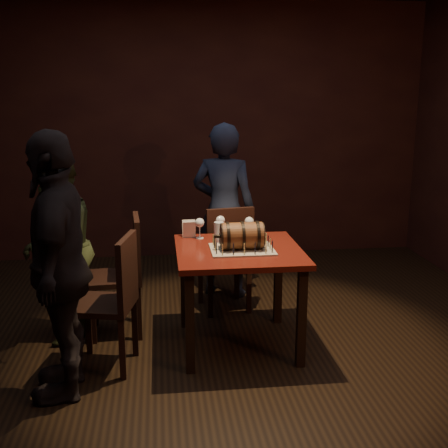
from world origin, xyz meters
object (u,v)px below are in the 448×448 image
object	(u,v)px
barrel_cake	(242,236)
person_left_front	(59,266)
chair_back	(227,253)
chair_left_front	(114,295)
pub_table	(239,263)
wine_glass_right	(249,222)
person_left_rear	(57,247)
chair_left_rear	(125,269)
pint_of_ale	(219,232)
person_back	(224,211)
wine_glass_left	(200,224)
wine_glass_mid	(220,221)

from	to	relation	value
barrel_cake	person_left_front	bearing A→B (deg)	-158.29
chair_back	chair_left_front	world-z (taller)	same
pub_table	wine_glass_right	distance (m)	0.40
person_left_rear	person_left_front	size ratio (longest dim) A/B	0.87
chair_left_rear	chair_left_front	xyz separation A→B (m)	(-0.04, -0.57, 0.00)
pub_table	barrel_cake	world-z (taller)	barrel_cake
chair_back	chair_left_rear	size ratio (longest dim) A/B	1.00
chair_left_rear	person_left_front	xyz separation A→B (m)	(-0.34, -0.85, 0.30)
pint_of_ale	wine_glass_right	bearing A→B (deg)	21.98
wine_glass_right	person_back	bearing A→B (deg)	97.78
wine_glass_left	wine_glass_right	distance (m)	0.38
wine_glass_mid	person_left_rear	world-z (taller)	person_left_rear
pub_table	wine_glass_mid	distance (m)	0.45
person_back	pub_table	bearing A→B (deg)	108.81
person_left_rear	chair_back	bearing A→B (deg)	105.05
wine_glass_right	person_left_rear	distance (m)	1.46
barrel_cake	wine_glass_mid	size ratio (longest dim) A/B	2.20
pint_of_ale	chair_left_front	xyz separation A→B (m)	(-0.76, -0.44, -0.30)
chair_left_front	wine_glass_mid	bearing A→B (deg)	37.58
wine_glass_right	chair_back	size ratio (longest dim) A/B	0.17
wine_glass_right	person_back	distance (m)	0.78
wine_glass_left	chair_left_rear	distance (m)	0.68
person_back	pint_of_ale	bearing A→B (deg)	100.70
wine_glass_mid	chair_left_rear	size ratio (longest dim) A/B	0.17
wine_glass_mid	pint_of_ale	size ratio (longest dim) A/B	1.07
chair_left_front	person_back	xyz separation A→B (m)	(0.90, 1.32, 0.27)
chair_back	person_left_front	xyz separation A→B (m)	(-1.17, -1.17, 0.30)
person_left_rear	person_left_front	distance (m)	0.83
pub_table	chair_back	bearing A→B (deg)	90.54
chair_left_rear	chair_back	bearing A→B (deg)	21.15
wine_glass_mid	chair_left_rear	xyz separation A→B (m)	(-0.75, -0.04, -0.34)
barrel_cake	person_back	bearing A→B (deg)	89.88
wine_glass_left	chair_left_front	distance (m)	0.90
wine_glass_mid	pint_of_ale	distance (m)	0.17
chair_left_front	chair_left_rear	bearing A→B (deg)	85.59
chair_back	person_back	distance (m)	0.51
pub_table	wine_glass_right	xyz separation A→B (m)	(0.13, 0.31, 0.23)
pub_table	person_left_rear	distance (m)	1.37
chair_left_rear	wine_glass_mid	bearing A→B (deg)	3.11
chair_back	person_back	world-z (taller)	person_back
pint_of_ale	chair_left_front	distance (m)	0.93
wine_glass_left	chair_left_rear	size ratio (longest dim) A/B	0.17
pub_table	wine_glass_mid	xyz separation A→B (m)	(-0.09, 0.37, 0.23)
pint_of_ale	person_back	distance (m)	0.88
wine_glass_left	person_left_front	world-z (taller)	person_left_front
chair_back	chair_left_front	bearing A→B (deg)	-134.54
pub_table	wine_glass_right	world-z (taller)	wine_glass_right
pub_table	pint_of_ale	distance (m)	0.30
pint_of_ale	chair_left_front	size ratio (longest dim) A/B	0.16
wine_glass_mid	wine_glass_right	bearing A→B (deg)	-16.78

